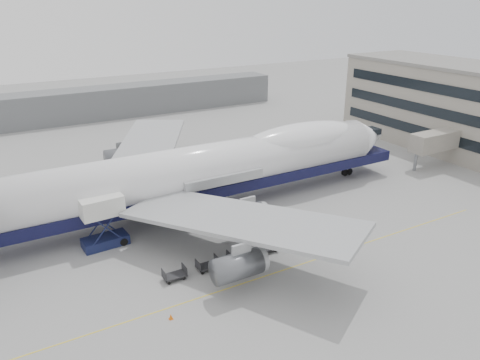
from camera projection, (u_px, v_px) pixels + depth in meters
ground at (252, 246)px, 53.70m from camera, size 260.00×260.00×0.00m
apron_line at (282, 271)px, 48.85m from camera, size 60.00×0.15×0.01m
hangar at (52, 108)px, 104.27m from camera, size 110.00×8.00×7.00m
airliner at (210, 168)px, 61.62m from camera, size 67.00×55.30×19.98m
catering_truck at (103, 218)px, 52.55m from camera, size 5.20×3.74×6.12m
traffic_cone at (171, 317)px, 41.43m from camera, size 0.37×0.37×0.55m
dolly_0 at (174, 275)px, 47.15m from camera, size 2.30×1.35×1.30m
dolly_1 at (207, 265)px, 48.86m from camera, size 2.30×1.35×1.30m
dolly_2 at (238, 256)px, 50.58m from camera, size 2.30×1.35×1.30m
dolly_3 at (267, 247)px, 52.30m from camera, size 2.30×1.35×1.30m
dolly_4 at (294, 239)px, 54.02m from camera, size 2.30×1.35×1.30m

